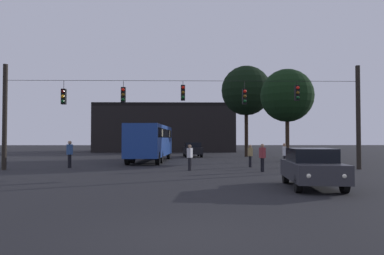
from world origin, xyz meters
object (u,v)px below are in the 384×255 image
Objects in this scene: pedestrian_near_bus at (70,152)px; tree_left_silhouette at (246,91)px; car_near_right at (312,167)px; pedestrian_crossing_right at (285,154)px; city_bus at (151,139)px; pedestrian_crossing_center at (262,156)px; tree_behind_building at (287,96)px; car_far_left at (193,149)px; pedestrian_crossing_left at (250,155)px; pedestrian_trailing at (190,156)px.

pedestrian_near_bus is 21.94m from tree_left_silhouette.
pedestrian_crossing_right reaches higher than car_near_right.
city_bus reaches higher than pedestrian_near_bus.
city_bus reaches higher than pedestrian_crossing_right.
pedestrian_crossing_center is (-0.46, 7.02, 0.11)m from car_near_right.
pedestrian_crossing_center is 12.05m from tree_behind_building.
pedestrian_crossing_left is (3.52, -14.87, 0.05)m from car_far_left.
pedestrian_crossing_left is at bearing -98.50° from tree_left_silhouette.
tree_behind_building is (2.09, -8.51, -1.50)m from tree_left_silhouette.
pedestrian_crossing_center is (7.30, -10.10, -0.96)m from city_bus.
city_bus is 8.43m from pedestrian_near_bus.
pedestrian_crossing_left is 0.15× the size of tree_left_silhouette.
car_far_left is 17.42m from pedestrian_trailing.
tree_behind_building is (7.89, -8.14, 4.79)m from car_far_left.
pedestrian_crossing_left is 0.19× the size of tree_behind_building.
pedestrian_near_bus is at bearing 178.97° from pedestrian_crossing_right.
pedestrian_near_bus is (-4.67, -6.97, -0.86)m from city_bus.
pedestrian_trailing is (-4.08, -2.54, 0.03)m from pedestrian_crossing_left.
pedestrian_near_bus is 0.23× the size of tree_behind_building.
pedestrian_crossing_left is at bearing 92.98° from car_near_right.
tree_left_silhouette is at bearing 81.50° from pedestrian_crossing_left.
pedestrian_crossing_right is at bearing 80.87° from car_near_right.
tree_left_silhouette is (5.80, 0.37, 6.29)m from car_far_left.
pedestrian_crossing_left is at bearing -42.41° from city_bus.
pedestrian_crossing_center reaches higher than pedestrian_crossing_left.
tree_left_silhouette reaches higher than pedestrian_crossing_left.
pedestrian_trailing is 0.20× the size of tree_behind_building.
pedestrian_crossing_right is (9.35, -7.22, -0.96)m from city_bus.
city_bus is at bearing 108.96° from pedestrian_trailing.
city_bus is 2.51× the size of car_far_left.
pedestrian_near_bus reaches higher than car_near_right.
tree_left_silhouette is at bearing 103.78° from tree_behind_building.
pedestrian_near_bus is 8.09m from pedestrian_trailing.
tree_left_silhouette reaches higher than pedestrian_near_bus.
pedestrian_crossing_center and pedestrian_crossing_right have the same top height.
tree_left_silhouette is 8.89m from tree_behind_building.
pedestrian_near_bus is at bearing 165.31° from pedestrian_crossing_center.
pedestrian_trailing is (-4.17, 0.98, -0.04)m from pedestrian_crossing_center.
city_bus is at bearing -179.29° from tree_behind_building.
pedestrian_crossing_right is 14.02m from pedestrian_near_bus.
car_near_right is at bearing -99.13° from pedestrian_crossing_right.
pedestrian_near_bus is (-14.02, 0.25, 0.10)m from pedestrian_crossing_right.
pedestrian_near_bus is at bearing -156.36° from tree_behind_building.
tree_left_silhouette reaches higher than car_far_left.
city_bus is 1.14× the size of tree_left_silhouette.
city_bus is 11.85m from pedestrian_crossing_right.
tree_behind_building is at bearing 47.66° from pedestrian_trailing.
pedestrian_crossing_left is 0.86× the size of pedestrian_near_bus.
pedestrian_trailing is 19.88m from tree_left_silhouette.
pedestrian_crossing_right is at bearing -37.66° from city_bus.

